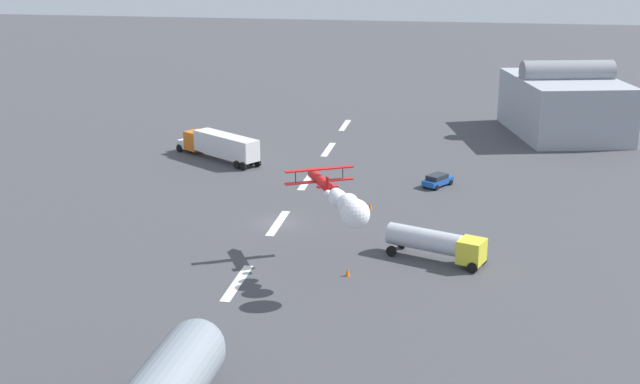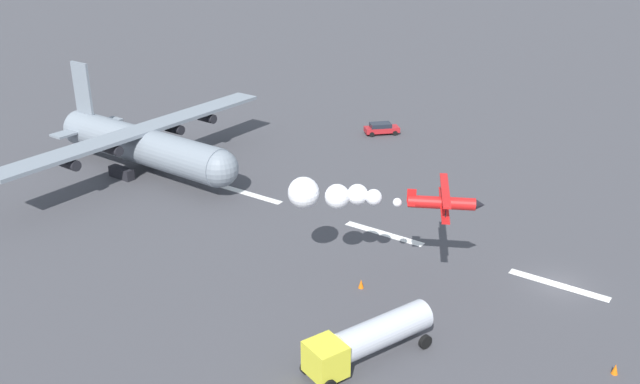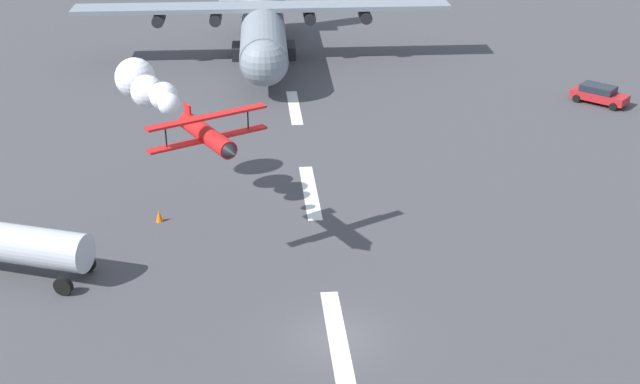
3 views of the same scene
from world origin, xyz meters
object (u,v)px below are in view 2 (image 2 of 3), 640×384
traffic_cone_near (615,369)px  fuel_tanker_truck (368,338)px  stunt_biplane_red (346,196)px  traffic_cone_far (361,284)px  cargo_transport_plane (150,146)px  followme_car_yellow (381,128)px

traffic_cone_near → fuel_tanker_truck: bearing=29.6°
stunt_biplane_red → traffic_cone_near: bearing=-179.8°
traffic_cone_near → traffic_cone_far: (19.21, 0.25, 0.00)m
cargo_transport_plane → fuel_tanker_truck: size_ratio=3.61×
cargo_transport_plane → traffic_cone_near: size_ratio=46.75×
stunt_biplane_red → traffic_cone_far: bearing=173.3°
stunt_biplane_red → followme_car_yellow: (16.36, -34.26, -6.72)m
fuel_tanker_truck → traffic_cone_near: (-13.98, -7.93, -1.37)m
stunt_biplane_red → cargo_transport_plane: bearing=-13.3°
stunt_biplane_red → fuel_tanker_truck: stunt_biplane_red is taller
fuel_tanker_truck → followme_car_yellow: fuel_tanker_truck is taller
cargo_transport_plane → traffic_cone_near: (-51.00, 7.04, -3.06)m
stunt_biplane_red → fuel_tanker_truck: 11.95m
followme_car_yellow → cargo_transport_plane: bearing=63.1°
cargo_transport_plane → followme_car_yellow: cargo_transport_plane is taller
cargo_transport_plane → fuel_tanker_truck: (-37.02, 14.97, -1.69)m
stunt_biplane_red → traffic_cone_far: (-1.65, 0.19, -7.16)m
fuel_tanker_truck → traffic_cone_near: bearing=-150.4°
traffic_cone_far → fuel_tanker_truck: bearing=124.2°
stunt_biplane_red → followme_car_yellow: stunt_biplane_red is taller
fuel_tanker_truck → cargo_transport_plane: bearing=-22.0°
traffic_cone_far → traffic_cone_near: bearing=-179.2°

